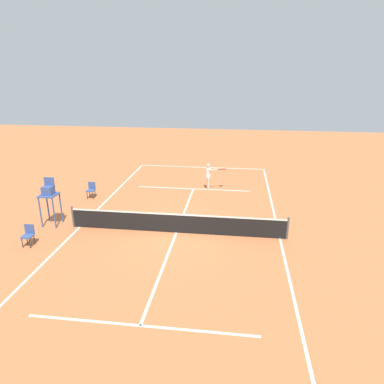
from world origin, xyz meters
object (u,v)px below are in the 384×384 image
(courtside_chair_mid, at_px, (91,189))
(umpire_chair, at_px, (49,194))
(courtside_chair_near, at_px, (28,234))
(tennis_ball, at_px, (195,193))
(player_serving, at_px, (209,174))

(courtside_chair_mid, bearing_deg, umpire_chair, 84.11)
(courtside_chair_near, bearing_deg, tennis_ball, -130.23)
(player_serving, bearing_deg, tennis_ball, -57.97)
(tennis_ball, height_order, courtside_chair_mid, courtside_chair_mid)
(courtside_chair_near, relative_size, courtside_chair_mid, 1.00)
(player_serving, height_order, courtside_chair_mid, player_serving)
(umpire_chair, relative_size, courtside_chair_mid, 2.54)
(player_serving, distance_m, tennis_ball, 1.59)
(umpire_chair, distance_m, courtside_chair_near, 2.43)
(tennis_ball, relative_size, courtside_chair_mid, 0.07)
(player_serving, distance_m, courtside_chair_near, 11.17)
(tennis_ball, distance_m, courtside_chair_near, 9.92)
(player_serving, height_order, tennis_ball, player_serving)
(umpire_chair, bearing_deg, courtside_chair_near, 92.02)
(player_serving, height_order, courtside_chair_near, player_serving)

